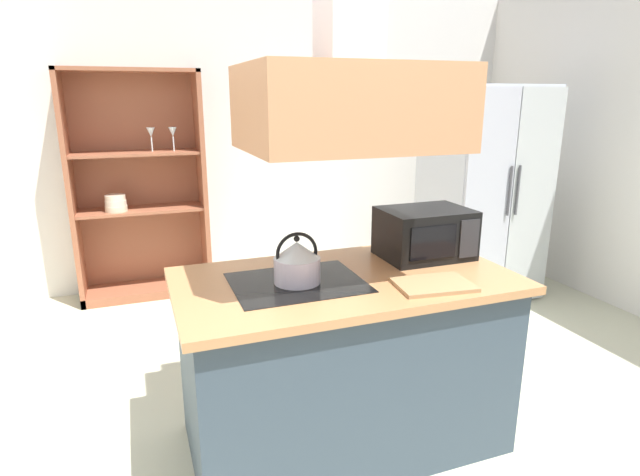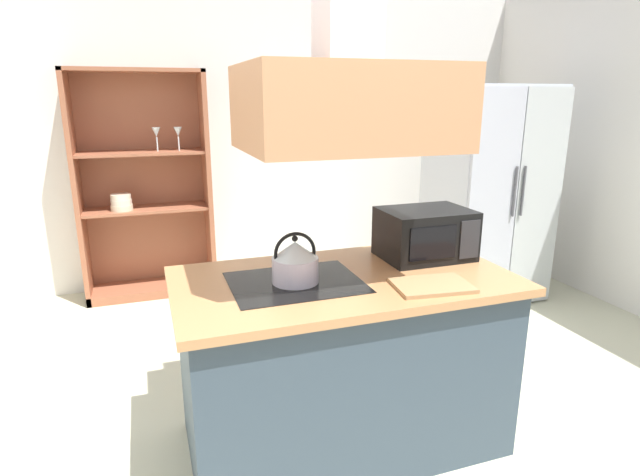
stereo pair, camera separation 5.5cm
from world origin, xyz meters
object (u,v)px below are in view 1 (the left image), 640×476
Objects in this scene: kettle at (297,262)px; microwave at (425,233)px; dish_cabinet at (140,199)px; refrigerator at (482,193)px; cutting_board at (433,285)px.

microwave reaches higher than kettle.
dish_cabinet reaches higher than kettle.
refrigerator is at bearing 34.90° from kettle.
dish_cabinet is 2.77m from microwave.
refrigerator reaches higher than microwave.
kettle is 0.77m from microwave.
refrigerator is 2.41m from cutting_board.
cutting_board is 0.74× the size of microwave.
dish_cabinet is 5.72× the size of cutting_board.
kettle is at bearing -76.17° from dish_cabinet.
dish_cabinet is 4.23× the size of microwave.
dish_cabinet reaches higher than refrigerator.
microwave is at bearing -135.96° from refrigerator.
microwave is (0.19, 0.40, 0.12)m from cutting_board.
refrigerator is 1.98m from microwave.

